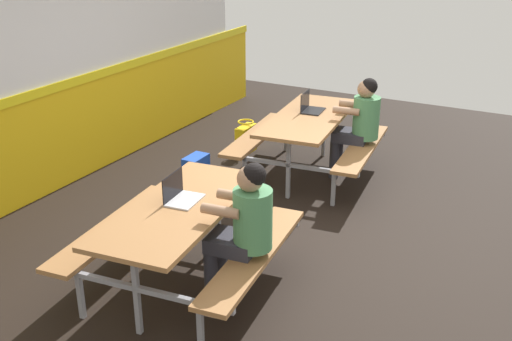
# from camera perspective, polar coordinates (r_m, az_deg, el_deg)

# --- Properties ---
(ground_plane) EXTENTS (10.00, 10.00, 0.02)m
(ground_plane) POSITION_cam_1_polar(r_m,az_deg,el_deg) (6.20, 1.93, -5.18)
(ground_plane) COLOR black
(accent_backdrop) EXTENTS (8.00, 0.14, 2.60)m
(accent_backdrop) POSITION_cam_1_polar(r_m,az_deg,el_deg) (7.24, -17.17, 8.56)
(accent_backdrop) COLOR yellow
(accent_backdrop) RESTS_ON ground
(picnic_table_left) EXTENTS (1.81, 1.72, 0.74)m
(picnic_table_left) POSITION_cam_1_polar(r_m,az_deg,el_deg) (5.01, -6.97, -4.95)
(picnic_table_left) COLOR #9E6B3D
(picnic_table_left) RESTS_ON ground
(picnic_table_right) EXTENTS (1.81, 1.72, 0.74)m
(picnic_table_right) POSITION_cam_1_polar(r_m,az_deg,el_deg) (7.19, 4.85, 3.79)
(picnic_table_right) COLOR #9E6B3D
(picnic_table_right) RESTS_ON ground
(student_nearer) EXTENTS (0.39, 0.54, 1.21)m
(student_nearer) POSITION_cam_1_polar(r_m,az_deg,el_deg) (4.71, -1.18, -4.82)
(student_nearer) COLOR #2D2D38
(student_nearer) RESTS_ON ground
(student_further) EXTENTS (0.39, 0.54, 1.21)m
(student_further) POSITION_cam_1_polar(r_m,az_deg,el_deg) (7.14, 9.50, 4.57)
(student_further) COLOR #2D2D38
(student_further) RESTS_ON ground
(laptop_silver) EXTENTS (0.34, 0.25, 0.22)m
(laptop_silver) POSITION_cam_1_polar(r_m,az_deg,el_deg) (5.01, -6.97, -2.27)
(laptop_silver) COLOR silver
(laptop_silver) RESTS_ON picnic_table_left
(laptop_dark) EXTENTS (0.34, 0.25, 0.22)m
(laptop_dark) POSITION_cam_1_polar(r_m,az_deg,el_deg) (7.29, 5.04, 5.84)
(laptop_dark) COLOR black
(laptop_dark) RESTS_ON picnic_table_right
(backpack_dark) EXTENTS (0.30, 0.22, 0.44)m
(backpack_dark) POSITION_cam_1_polar(r_m,az_deg,el_deg) (6.84, -5.58, -0.43)
(backpack_dark) COLOR #1E47B2
(backpack_dark) RESTS_ON ground
(tote_bag_bright) EXTENTS (0.34, 0.21, 0.43)m
(tote_bag_bright) POSITION_cam_1_polar(r_m,az_deg,el_deg) (8.01, -0.94, 2.97)
(tote_bag_bright) COLOR yellow
(tote_bag_bright) RESTS_ON ground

